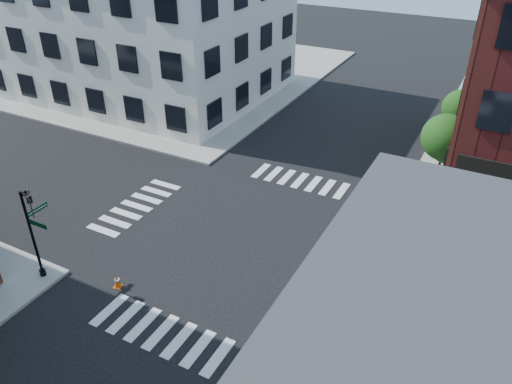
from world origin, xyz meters
name	(u,v)px	position (x,y,z in m)	size (l,w,h in m)	color
ground	(245,241)	(0.00, 0.00, 0.00)	(120.00, 120.00, 0.00)	black
sidewalk_nw	(163,70)	(-21.00, 21.00, 0.07)	(30.00, 30.00, 0.15)	gray
building_nw	(140,26)	(-19.00, 16.00, 5.50)	(22.00, 16.00, 11.00)	silver
tree_near	(446,140)	(7.56, 9.98, 3.16)	(2.69, 2.69, 4.49)	black
tree_far	(461,110)	(7.56, 15.98, 2.87)	(2.43, 2.43, 4.07)	black
signal_pole	(33,225)	(-6.72, -6.68, 2.86)	(1.29, 1.24, 4.60)	black
box_truck	(498,311)	(11.66, -1.80, 2.01)	(8.56, 2.73, 3.86)	white
traffic_cone	(117,281)	(-3.35, -5.70, 0.31)	(0.41, 0.41, 0.65)	#CF4F09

